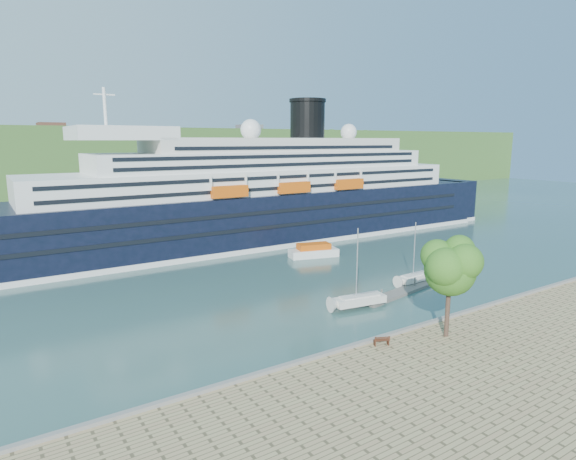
% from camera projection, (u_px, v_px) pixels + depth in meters
% --- Properties ---
extents(ground, '(400.00, 400.00, 0.00)m').
position_uv_depth(ground, '(447.00, 326.00, 52.22)').
color(ground, '#284845').
rests_on(ground, ground).
extents(far_hillside, '(400.00, 50.00, 24.00)m').
position_uv_depth(far_hillside, '(113.00, 163.00, 169.41)').
color(far_hillside, '#3B6126').
rests_on(far_hillside, ground).
extents(quay_coping, '(220.00, 0.50, 0.30)m').
position_uv_depth(quay_coping, '(449.00, 317.00, 51.84)').
color(quay_coping, slate).
rests_on(quay_coping, promenade).
extents(cruise_ship, '(125.92, 18.40, 28.27)m').
position_uv_depth(cruise_ship, '(251.00, 170.00, 93.15)').
color(cruise_ship, black).
rests_on(cruise_ship, ground).
extents(park_bench, '(1.69, 1.22, 1.00)m').
position_uv_depth(park_bench, '(381.00, 340.00, 44.90)').
color(park_bench, '#4B2415').
rests_on(park_bench, promenade).
extents(promenade_tree, '(6.52, 6.52, 10.80)m').
position_uv_depth(promenade_tree, '(449.00, 283.00, 46.12)').
color(promenade_tree, '#2D5B18').
rests_on(promenade_tree, promenade).
extents(floating_pontoon, '(17.16, 5.07, 0.38)m').
position_uv_depth(floating_pontoon, '(407.00, 290.00, 64.22)').
color(floating_pontoon, slate).
rests_on(floating_pontoon, ground).
extents(sailboat_white_near, '(7.45, 3.11, 9.33)m').
position_uv_depth(sailboat_white_near, '(360.00, 270.00, 57.08)').
color(sailboat_white_near, silver).
rests_on(sailboat_white_near, ground).
extents(sailboat_white_far, '(6.61, 2.11, 8.44)m').
position_uv_depth(sailboat_white_far, '(416.00, 254.00, 66.95)').
color(sailboat_white_far, silver).
rests_on(sailboat_white_far, ground).
extents(tender_launch, '(9.01, 4.99, 2.36)m').
position_uv_depth(tender_launch, '(314.00, 250.00, 83.11)').
color(tender_launch, '#D9540C').
rests_on(tender_launch, ground).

